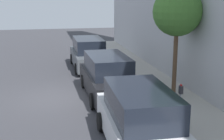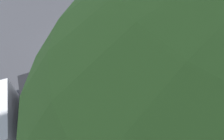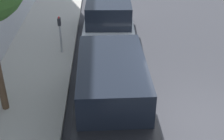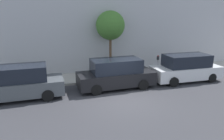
{
  "view_description": "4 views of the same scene",
  "coord_description": "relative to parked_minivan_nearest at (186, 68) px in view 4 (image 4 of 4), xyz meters",
  "views": [
    {
      "loc": [
        -0.47,
        -13.58,
        4.51
      ],
      "look_at": [
        2.58,
        0.68,
        1.0
      ],
      "focal_mm": 50.0,
      "sensor_mm": 36.0,
      "label": 1
    },
    {
      "loc": [
        5.47,
        -1.45,
        4.95
      ],
      "look_at": [
        2.14,
        0.02,
        1.0
      ],
      "focal_mm": 28.0,
      "sensor_mm": 36.0,
      "label": 2
    },
    {
      "loc": [
        2.43,
        6.47,
        5.56
      ],
      "look_at": [
        2.15,
        -1.29,
        1.0
      ],
      "focal_mm": 50.0,
      "sensor_mm": 36.0,
      "label": 3
    },
    {
      "loc": [
        -10.56,
        4.1,
        4.79
      ],
      "look_at": [
        2.95,
        -0.15,
        1.0
      ],
      "focal_mm": 35.0,
      "sensor_mm": 36.0,
      "label": 4
    }
  ],
  "objects": [
    {
      "name": "street_tree",
      "position": [
        3.05,
        4.66,
        2.87
      ],
      "size": [
        2.15,
        2.15,
        4.74
      ],
      "color": "brown",
      "rests_on": "sidewalk"
    },
    {
      "name": "parked_minivan_second",
      "position": [
        0.06,
        5.21,
        -0.0
      ],
      "size": [
        2.02,
        4.93,
        1.9
      ],
      "color": "black",
      "rests_on": "ground_plane"
    },
    {
      "name": "parked_minivan_nearest",
      "position": [
        0.0,
        0.0,
        0.0
      ],
      "size": [
        2.03,
        4.95,
        1.9
      ],
      "color": "silver",
      "rests_on": "ground_plane"
    },
    {
      "name": "parked_minivan_third",
      "position": [
        -0.01,
        11.01,
        -0.0
      ],
      "size": [
        2.02,
        4.91,
        1.9
      ],
      "color": "#4C5156",
      "rests_on": "ground_plane"
    },
    {
      "name": "parking_meter_near",
      "position": [
        1.82,
        1.24,
        0.1
      ],
      "size": [
        0.11,
        0.15,
        1.42
      ],
      "color": "#ADADB2",
      "rests_on": "sidewalk"
    },
    {
      "name": "sidewalk",
      "position": [
        2.65,
        5.39,
        -0.85
      ],
      "size": [
        2.57,
        32.0,
        0.15
      ],
      "color": "#B2ADA3",
      "rests_on": "ground_plane"
    },
    {
      "name": "ground_plane",
      "position": [
        -2.13,
        5.39,
        -0.92
      ],
      "size": [
        60.0,
        60.0,
        0.0
      ],
      "primitive_type": "plane",
      "color": "#38383D"
    }
  ]
}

